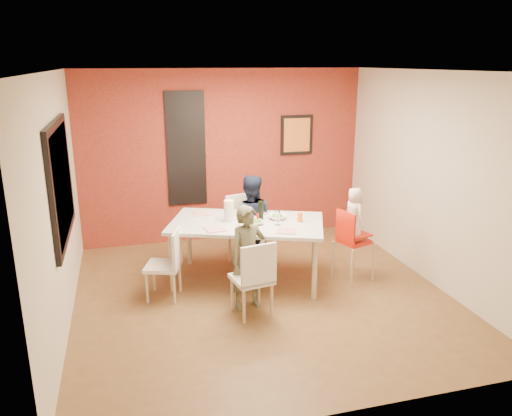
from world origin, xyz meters
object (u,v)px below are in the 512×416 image
object	(u,v)px
toddler	(354,214)
wine_bottle	(261,211)
chair_far	(244,225)
child_far	(250,222)
high_chair	(351,239)
dining_table	(247,227)
chair_left	(169,261)
child_near	(248,258)
chair_near	(255,275)
paper_towel_roll	(229,211)

from	to	relation	value
toddler	wine_bottle	world-z (taller)	toddler
chair_far	child_far	xyz separation A→B (m)	(0.02, -0.24, 0.12)
child_far	high_chair	bearing A→B (deg)	160.02
dining_table	wine_bottle	world-z (taller)	wine_bottle
dining_table	chair_left	world-z (taller)	chair_left
child_near	high_chair	bearing A→B (deg)	-0.69
chair_near	wine_bottle	distance (m)	1.12
chair_near	child_near	xyz separation A→B (m)	(-0.01, 0.24, 0.12)
dining_table	chair_far	size ratio (longest dim) A/B	2.24
chair_far	child_near	bearing A→B (deg)	-118.32
child_near	child_far	world-z (taller)	child_far
high_chair	chair_left	bearing A→B (deg)	70.11
dining_table	chair_near	xyz separation A→B (m)	(-0.16, -0.99, -0.23)
dining_table	child_near	xyz separation A→B (m)	(-0.17, -0.75, -0.11)
toddler	dining_table	bearing A→B (deg)	65.82
wine_bottle	paper_towel_roll	world-z (taller)	paper_towel_roll
high_chair	toddler	bearing A→B (deg)	-77.52
chair_left	toddler	distance (m)	2.41
dining_table	child_near	distance (m)	0.78
toddler	paper_towel_roll	world-z (taller)	toddler
chair_near	chair_far	distance (m)	1.65
child_near	wine_bottle	xyz separation A→B (m)	(0.36, 0.73, 0.32)
chair_far	toddler	xyz separation A→B (m)	(1.21, -1.00, 0.37)
toddler	wine_bottle	distance (m)	1.20
chair_far	toddler	world-z (taller)	toddler
chair_left	paper_towel_roll	xyz separation A→B (m)	(0.82, 0.34, 0.46)
chair_left	toddler	xyz separation A→B (m)	(2.37, -0.11, 0.43)
chair_near	chair_left	world-z (taller)	chair_near
chair_far	child_near	distance (m)	1.42
chair_far	child_near	size ratio (longest dim) A/B	0.79
dining_table	high_chair	distance (m)	1.37
child_far	toddler	distance (m)	1.43
chair_near	child_far	xyz separation A→B (m)	(0.31, 1.38, 0.16)
wine_bottle	dining_table	bearing A→B (deg)	174.50
child_far	paper_towel_roll	size ratio (longest dim) A/B	4.77
wine_bottle	paper_towel_roll	size ratio (longest dim) A/B	0.95
child_far	chair_near	bearing A→B (deg)	91.06
chair_left	wine_bottle	size ratio (longest dim) A/B	3.28
child_near	chair_near	bearing A→B (deg)	-101.41
dining_table	toddler	world-z (taller)	toddler
chair_far	high_chair	bearing A→B (deg)	-56.83
child_far	paper_towel_roll	bearing A→B (deg)	53.93
high_chair	wine_bottle	distance (m)	1.23
chair_left	wine_bottle	world-z (taller)	wine_bottle
chair_left	high_chair	size ratio (longest dim) A/B	0.90
wine_bottle	toddler	bearing A→B (deg)	-16.90
child_near	wine_bottle	bearing A→B (deg)	49.30
dining_table	wine_bottle	distance (m)	0.27
child_far	paper_towel_roll	distance (m)	0.55
chair_left	child_near	size ratio (longest dim) A/B	0.70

